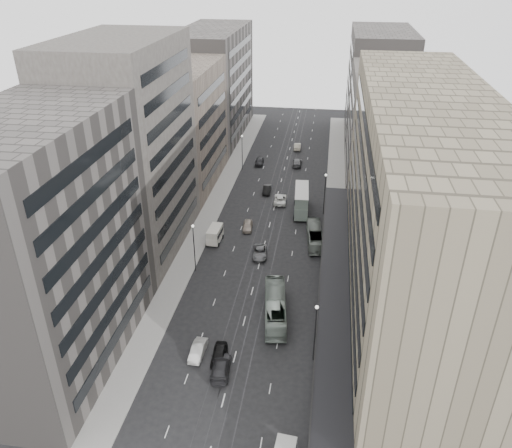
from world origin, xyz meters
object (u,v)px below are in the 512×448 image
Objects in this scene: sedan_1 at (198,350)px; panel_van at (215,234)px; bus_far at (315,236)px; double_decker at (301,200)px; bus_near at (275,307)px; sedan_0 at (219,354)px; sedan_2 at (260,252)px.

panel_van is at bearing 100.07° from sedan_1.
bus_far is 11.72m from double_decker.
panel_van reaches higher than bus_far.
bus_far reaches higher than sedan_1.
bus_near is 1.20× the size of bus_far.
double_decker is (-3.11, 11.23, 1.29)m from bus_far.
sedan_0 reaches higher than sedan_1.
bus_near reaches higher than sedan_0.
panel_van is at bearing 1.31° from bus_far.
sedan_0 is 2.81m from sedan_1.
sedan_2 is at bearing 83.06° from sedan_0.
bus_far is 1.99× the size of sedan_2.
bus_near is 22.71m from panel_van.
panel_van is 1.03× the size of sedan_1.
bus_far is (4.42, 20.99, -0.27)m from bus_near.
bus_far is 1.08× the size of double_decker.
bus_near is at bearing -53.25° from panel_van.
sedan_0 is (-5.90, -9.21, -0.91)m from bus_near.
bus_near is 1.29× the size of double_decker.
bus_near is 10.98m from sedan_0.
bus_near is 32.26m from double_decker.
sedan_1 is (-8.69, -8.86, -0.93)m from bus_near.
sedan_1 is (4.03, -27.67, -0.81)m from panel_van.
bus_near is 12.44m from sedan_1.
bus_near reaches higher than sedan_2.
sedan_2 is at bearing 81.59° from sedan_1.
bus_near is 21.45m from bus_far.
panel_van is 0.90× the size of sedan_2.
double_decker reaches higher than bus_far.
double_decker is at bearing 65.67° from sedan_2.
sedan_1 is at bearing -79.02° from panel_van.
sedan_2 is (-4.33, 15.37, -0.96)m from bus_near.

